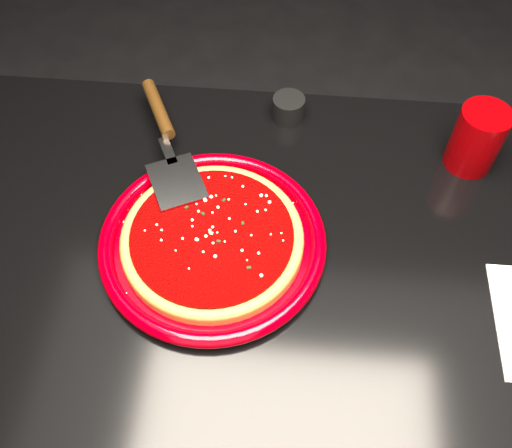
{
  "coord_description": "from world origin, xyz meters",
  "views": [
    {
      "loc": [
        -0.05,
        -0.37,
        1.45
      ],
      "look_at": [
        -0.09,
        0.1,
        0.77
      ],
      "focal_mm": 40.0,
      "sensor_mm": 36.0,
      "label": 1
    }
  ],
  "objects": [
    {
      "name": "pizza_crust",
      "position": [
        -0.15,
        0.07,
        0.77
      ],
      "size": [
        0.34,
        0.34,
        0.01
      ],
      "primitive_type": "cylinder",
      "rotation": [
        0.0,
        0.0,
        0.38
      ],
      "color": "#915E29",
      "rests_on": "plate"
    },
    {
      "name": "pizza_server",
      "position": [
        -0.24,
        0.23,
        0.79
      ],
      "size": [
        0.22,
        0.32,
        0.02
      ],
      "primitive_type": null,
      "rotation": [
        0.0,
        0.0,
        0.46
      ],
      "color": "#B6B8BD",
      "rests_on": "plate"
    },
    {
      "name": "pizza_crust_rim",
      "position": [
        -0.15,
        0.07,
        0.77
      ],
      "size": [
        0.34,
        0.34,
        0.02
      ],
      "primitive_type": "torus",
      "rotation": [
        0.0,
        0.0,
        0.38
      ],
      "color": "#915E29",
      "rests_on": "plate"
    },
    {
      "name": "floor",
      "position": [
        0.0,
        0.0,
        -0.01
      ],
      "size": [
        4.0,
        4.0,
        0.01
      ],
      "primitive_type": "cube",
      "color": "black",
      "rests_on": "ground"
    },
    {
      "name": "ramekin",
      "position": [
        -0.05,
        0.34,
        0.77
      ],
      "size": [
        0.07,
        0.07,
        0.04
      ],
      "primitive_type": "cylinder",
      "rotation": [
        0.0,
        0.0,
        0.36
      ],
      "color": "black",
      "rests_on": "table"
    },
    {
      "name": "plate",
      "position": [
        -0.15,
        0.07,
        0.76
      ],
      "size": [
        0.43,
        0.43,
        0.02
      ],
      "primitive_type": "cylinder",
      "rotation": [
        0.0,
        0.0,
        0.38
      ],
      "color": "#7D0007",
      "rests_on": "table"
    },
    {
      "name": "parmesan_dusting",
      "position": [
        -0.15,
        0.07,
        0.78
      ],
      "size": [
        0.22,
        0.22,
        0.01
      ],
      "primitive_type": null,
      "color": "beige",
      "rests_on": "plate"
    },
    {
      "name": "basil_flecks",
      "position": [
        -0.15,
        0.07,
        0.78
      ],
      "size": [
        0.21,
        0.21,
        0.0
      ],
      "primitive_type": null,
      "color": "black",
      "rests_on": "plate"
    },
    {
      "name": "table",
      "position": [
        0.0,
        0.0,
        0.38
      ],
      "size": [
        1.2,
        0.8,
        0.75
      ],
      "primitive_type": "cube",
      "color": "black",
      "rests_on": "floor"
    },
    {
      "name": "pizza_sauce",
      "position": [
        -0.15,
        0.07,
        0.78
      ],
      "size": [
        0.3,
        0.3,
        0.01
      ],
      "primitive_type": "cylinder",
      "rotation": [
        0.0,
        0.0,
        0.38
      ],
      "color": "#6D0101",
      "rests_on": "plate"
    },
    {
      "name": "cup",
      "position": [
        0.24,
        0.26,
        0.8
      ],
      "size": [
        0.08,
        0.08,
        0.11
      ],
      "primitive_type": "cylinder",
      "rotation": [
        0.0,
        0.0,
        0.07
      ],
      "color": "#800103",
      "rests_on": "table"
    }
  ]
}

